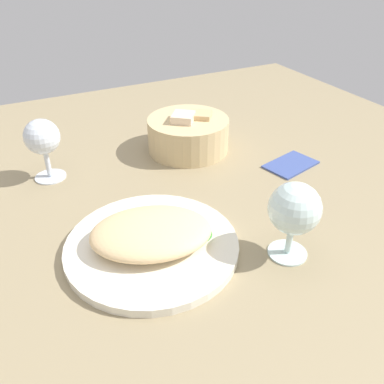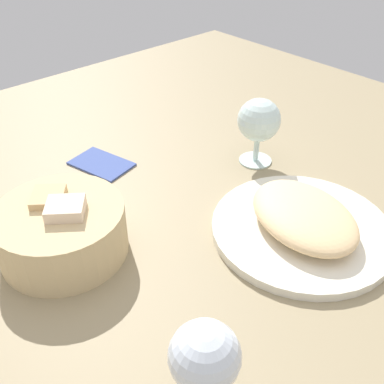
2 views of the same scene
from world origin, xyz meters
TOP-DOWN VIEW (x-y plane):
  - ground_plane at (0.00, 0.00)cm, footprint 140.00×140.00cm
  - plate at (-11.91, -7.39)cm, footprint 26.91×26.91cm
  - omelette at (-11.91, -7.39)cm, footprint 21.72×18.36cm
  - lettuce_garnish at (-4.69, -8.81)cm, footprint 4.72×4.72cm
  - bread_basket at (8.49, 20.75)cm, footprint 17.94×17.94cm
  - wine_glass_near at (6.27, -17.72)cm, footprint 7.75×7.75cm
  - wine_glass_far at (-21.85, 22.30)cm, footprint 6.83×6.83cm
  - folded_napkin at (24.51, 4.27)cm, footprint 12.35×9.41cm

SIDE VIEW (x-z plane):
  - ground_plane at x=0.00cm, z-range -2.00..0.00cm
  - folded_napkin at x=24.51cm, z-range 0.00..0.80cm
  - plate at x=-11.91cm, z-range 0.00..1.40cm
  - lettuce_garnish at x=-4.69cm, z-range 1.40..2.69cm
  - omelette at x=-11.91cm, z-range 1.40..5.29cm
  - bread_basket at x=8.49cm, z-range -0.63..8.47cm
  - wine_glass_near at x=6.27cm, z-range 1.90..14.27cm
  - wine_glass_far at x=-21.85cm, z-range 2.14..14.54cm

